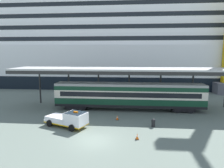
{
  "coord_description": "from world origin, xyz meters",
  "views": [
    {
      "loc": [
        3.45,
        -19.01,
        8.53
      ],
      "look_at": [
        0.97,
        8.16,
        4.5
      ],
      "focal_mm": 32.8,
      "sensor_mm": 36.0,
      "label": 1
    }
  ],
  "objects": [
    {
      "name": "traffic_cone_near",
      "position": [
        4.2,
        0.67,
        0.3
      ],
      "size": [
        0.36,
        0.36,
        0.6
      ],
      "color": "black",
      "rests_on": "ground"
    },
    {
      "name": "quay_bollard",
      "position": [
        6.2,
        4.52,
        0.52
      ],
      "size": [
        0.48,
        0.48,
        0.96
      ],
      "color": "black",
      "rests_on": "ground"
    },
    {
      "name": "service_truck",
      "position": [
        -3.62,
        3.52,
        0.99
      ],
      "size": [
        5.58,
        3.85,
        2.02
      ],
      "color": "white",
      "rests_on": "ground"
    },
    {
      "name": "cruise_ship",
      "position": [
        4.82,
        41.95,
        12.1
      ],
      "size": [
        165.41,
        28.32,
        35.32
      ],
      "color": "black",
      "rests_on": "ground"
    },
    {
      "name": "traffic_cone_mid",
      "position": [
        1.79,
        6.66,
        0.31
      ],
      "size": [
        0.36,
        0.36,
        0.62
      ],
      "color": "black",
      "rests_on": "ground"
    },
    {
      "name": "ground_plane",
      "position": [
        0.0,
        0.0,
        0.0
      ],
      "size": [
        400.0,
        400.0,
        0.0
      ],
      "primitive_type": "plane",
      "color": "#5B685F"
    },
    {
      "name": "train_carriage",
      "position": [
        3.22,
        11.64,
        2.31
      ],
      "size": [
        22.36,
        2.81,
        4.11
      ],
      "color": "black",
      "rests_on": "ground"
    },
    {
      "name": "platform_canopy",
      "position": [
        3.22,
        12.12,
        6.04
      ],
      "size": [
        35.94,
        5.9,
        6.36
      ],
      "color": "#B2B2B2",
      "rests_on": "ground"
    }
  ]
}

